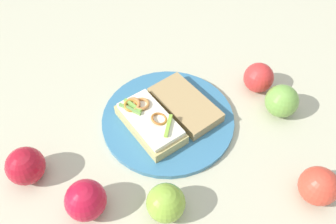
# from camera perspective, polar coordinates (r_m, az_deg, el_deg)

# --- Properties ---
(ground_plane) EXTENTS (2.00, 2.00, 0.00)m
(ground_plane) POSITION_cam_1_polar(r_m,az_deg,el_deg) (0.79, 0.00, -1.46)
(ground_plane) COLOR #B8B597
(ground_plane) RESTS_ON ground
(plate) EXTENTS (0.29, 0.29, 0.01)m
(plate) POSITION_cam_1_polar(r_m,az_deg,el_deg) (0.79, 0.00, -1.19)
(plate) COLOR teal
(plate) RESTS_ON ground_plane
(sandwich) EXTENTS (0.08, 0.16, 0.05)m
(sandwich) POSITION_cam_1_polar(r_m,az_deg,el_deg) (0.75, -3.03, -1.59)
(sandwich) COLOR tan
(sandwich) RESTS_ON plate
(bread_slice_side) EXTENTS (0.09, 0.17, 0.02)m
(bread_slice_side) POSITION_cam_1_polar(r_m,az_deg,el_deg) (0.79, 2.76, 1.21)
(bread_slice_side) COLOR tan
(bread_slice_side) RESTS_ON plate
(apple_0) EXTENTS (0.10, 0.10, 0.08)m
(apple_0) POSITION_cam_1_polar(r_m,az_deg,el_deg) (0.67, -13.23, -13.78)
(apple_0) COLOR red
(apple_0) RESTS_ON ground_plane
(apple_1) EXTENTS (0.11, 0.11, 0.07)m
(apple_1) POSITION_cam_1_polar(r_m,az_deg,el_deg) (0.73, -22.15, -8.12)
(apple_1) COLOR #AD1525
(apple_1) RESTS_ON ground_plane
(apple_2) EXTENTS (0.09, 0.09, 0.07)m
(apple_2) POSITION_cam_1_polar(r_m,az_deg,el_deg) (0.65, -0.36, -14.55)
(apple_2) COLOR #84AC37
(apple_2) RESTS_ON ground_plane
(apple_3) EXTENTS (0.08, 0.08, 0.07)m
(apple_3) POSITION_cam_1_polar(r_m,az_deg,el_deg) (0.86, 14.50, 5.43)
(apple_3) COLOR red
(apple_3) RESTS_ON ground_plane
(apple_4) EXTENTS (0.10, 0.10, 0.07)m
(apple_4) POSITION_cam_1_polar(r_m,az_deg,el_deg) (0.72, 23.27, -10.98)
(apple_4) COLOR #D6412E
(apple_4) RESTS_ON ground_plane
(apple_5) EXTENTS (0.09, 0.09, 0.07)m
(apple_5) POSITION_cam_1_polar(r_m,az_deg,el_deg) (0.82, 18.00, 1.71)
(apple_5) COLOR #6EA242
(apple_5) RESTS_ON ground_plane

